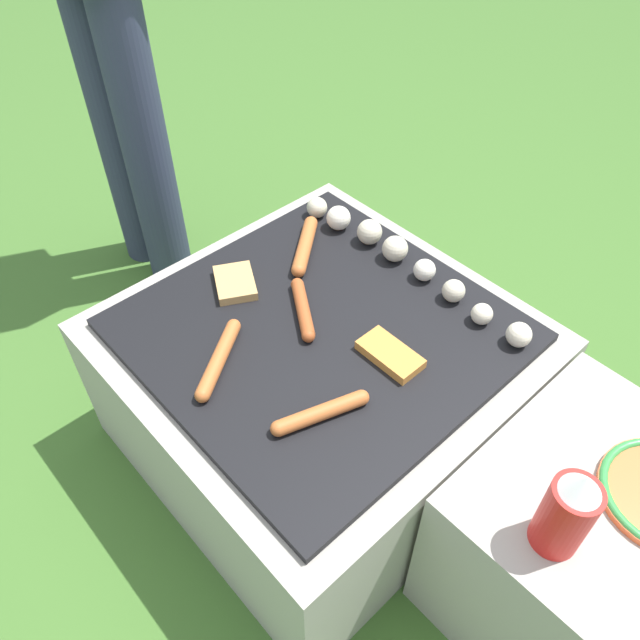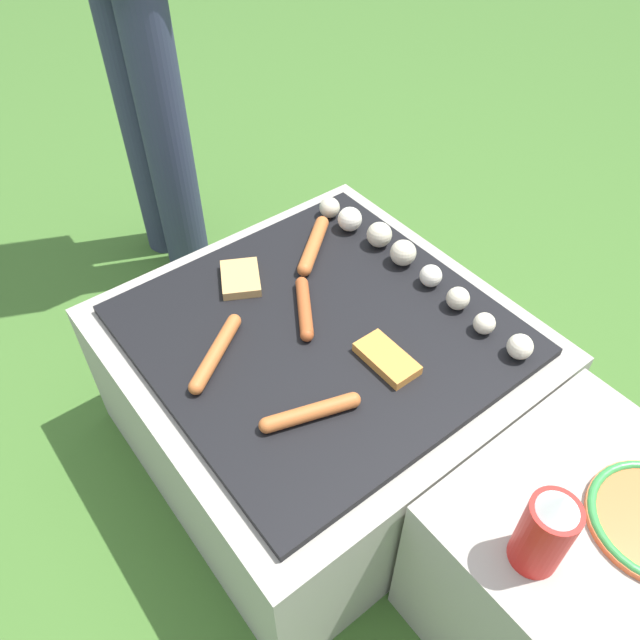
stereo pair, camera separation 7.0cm
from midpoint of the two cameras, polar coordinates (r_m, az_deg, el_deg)
ground_plane at (r=1.55m, az=1.31°, el=-10.58°), size 14.00×14.00×0.00m
grill at (r=1.40m, az=1.44°, el=-6.22°), size 0.76×0.76×0.39m
side_ledge at (r=1.28m, az=25.35°, el=-21.65°), size 0.51×0.46×0.39m
sausage_front_center at (r=1.27m, az=0.12°, el=1.06°), size 0.15×0.11×0.03m
sausage_mid_left at (r=1.10m, az=0.97°, el=-8.51°), size 0.08×0.18×0.03m
sausage_back_right at (r=1.19m, az=-7.84°, el=-3.02°), size 0.13×0.17×0.03m
sausage_mid_right at (r=1.41m, az=0.83°, el=6.83°), size 0.14×0.16×0.03m
bread_slice_left at (r=1.19m, az=7.81°, el=-3.57°), size 0.13×0.07×0.02m
bread_slice_right at (r=1.34m, az=-5.81°, el=3.77°), size 0.13×0.12×0.02m
mushroom_row at (r=1.38m, az=9.25°, el=5.53°), size 0.62×0.07×0.06m
condiment_bottle at (r=0.97m, az=22.01°, el=-17.46°), size 0.07×0.07×0.18m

